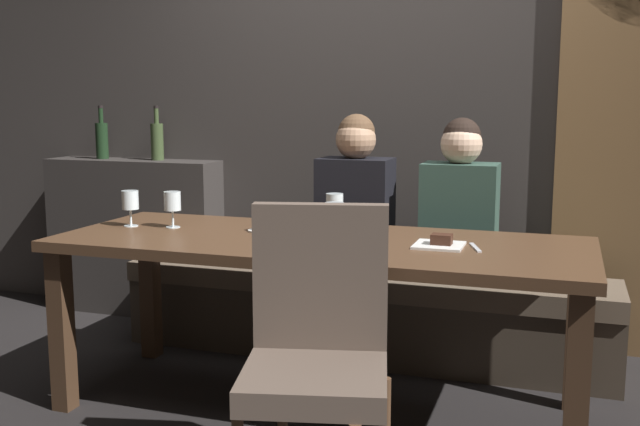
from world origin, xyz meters
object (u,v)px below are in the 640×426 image
wine_bottle_dark_red (102,139)px  fork_on_table (475,247)px  diner_bearded (460,203)px  diner_redhead (355,198)px  wine_glass_far_right (334,215)px  wine_glass_end_right (334,204)px  banquette_bench (362,313)px  espresso_cup (262,225)px  wine_glass_near_right (130,201)px  wine_glass_center_back (172,202)px  dessert_plate (440,243)px  chair_near_side (317,340)px  dining_table (319,260)px  wine_bottle_pale_label (157,140)px

wine_bottle_dark_red → fork_on_table: wine_bottle_dark_red is taller
diner_bearded → fork_on_table: diner_bearded is taller
diner_redhead → wine_glass_far_right: 0.75m
diner_redhead → wine_glass_end_right: size_ratio=4.83×
banquette_bench → diner_bearded: 0.76m
banquette_bench → espresso_cup: size_ratio=20.83×
espresso_cup → diner_redhead: bearing=66.2°
wine_bottle_dark_red → wine_glass_near_right: bearing=-50.1°
diner_bearded → wine_glass_near_right: bearing=-152.9°
wine_glass_near_right → wine_glass_center_back: bearing=8.8°
wine_glass_near_right → wine_glass_end_right: (0.91, 0.20, 0.00)m
diner_bearded → wine_glass_far_right: bearing=-116.4°
diner_redhead → wine_glass_center_back: diner_redhead is taller
wine_glass_near_right → wine_glass_far_right: same height
wine_glass_end_right → fork_on_table: wine_glass_end_right is taller
banquette_bench → dessert_plate: dessert_plate is taller
wine_glass_end_right → wine_glass_near_right: bearing=-167.8°
chair_near_side → wine_glass_near_right: 1.40m
wine_glass_near_right → dessert_plate: (1.41, -0.02, -0.10)m
wine_glass_near_right → fork_on_table: 1.56m
fork_on_table → wine_glass_near_right: bearing=161.9°
wine_bottle_dark_red → wine_glass_near_right: 1.35m
banquette_bench → fork_on_table: (0.64, -0.69, 0.51)m
dining_table → chair_near_side: bearing=-71.7°
diner_bearded → wine_glass_end_right: diner_bearded is taller
espresso_cup → wine_bottle_pale_label: bearing=138.4°
diner_bearded → wine_glass_end_right: 0.70m
wine_glass_near_right → espresso_cup: wine_glass_near_right is taller
wine_glass_near_right → fork_on_table: bearing=-0.3°
chair_near_side → espresso_cup: 1.00m
wine_bottle_dark_red → dessert_plate: wine_bottle_dark_red is taller
dining_table → chair_near_side: 0.77m
diner_redhead → dessert_plate: size_ratio=4.17×
espresso_cup → dessert_plate: 0.80m
banquette_bench → chair_near_side: 1.48m
wine_glass_center_back → wine_glass_end_right: bearing=13.1°
diner_bearded → wine_glass_near_right: diner_bearded is taller
chair_near_side → espresso_cup: (-0.54, 0.81, 0.21)m
wine_bottle_dark_red → wine_glass_far_right: wine_bottle_dark_red is taller
wine_bottle_dark_red → wine_glass_end_right: (1.76, -0.82, -0.21)m
wine_bottle_dark_red → dessert_plate: size_ratio=1.72×
chair_near_side → wine_glass_end_right: chair_near_side is taller
wine_bottle_dark_red → wine_glass_center_back: (1.05, -0.99, -0.21)m
dining_table → banquette_bench: bearing=90.0°
wine_bottle_dark_red → wine_glass_end_right: wine_bottle_dark_red is taller
wine_glass_center_back → espresso_cup: bearing=5.3°
wine_glass_far_right → dessert_plate: (0.42, 0.05, -0.10)m
wine_glass_center_back → diner_bearded: bearing=29.7°
dining_table → wine_glass_center_back: size_ratio=13.41×
dining_table → wine_glass_near_right: 0.93m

